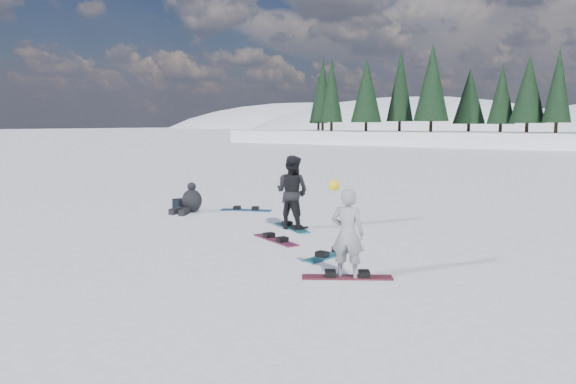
{
  "coord_description": "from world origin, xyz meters",
  "views": [
    {
      "loc": [
        4.56,
        -9.36,
        2.58
      ],
      "look_at": [
        -2.25,
        0.37,
        1.1
      ],
      "focal_mm": 35.0,
      "sensor_mm": 36.0,
      "label": 1
    }
  ],
  "objects_px": {
    "snowboarder_woman": "(347,233)",
    "seated_rider": "(191,201)",
    "gear_bag": "(180,204)",
    "snowboard_loose_a": "(331,255)",
    "snowboarder_man": "(292,192)",
    "snowboard_loose_b": "(276,240)",
    "snowboard_loose_c": "(246,210)"
  },
  "relations": [
    {
      "from": "snowboarder_woman",
      "to": "seated_rider",
      "type": "relative_size",
      "value": 1.48
    },
    {
      "from": "snowboard_loose_b",
      "to": "snowboarder_woman",
      "type": "bearing_deg",
      "value": -9.49
    },
    {
      "from": "snowboard_loose_c",
      "to": "snowboard_loose_b",
      "type": "bearing_deg",
      "value": -65.98
    },
    {
      "from": "snowboarder_man",
      "to": "snowboard_loose_c",
      "type": "relative_size",
      "value": 1.19
    },
    {
      "from": "gear_bag",
      "to": "snowboarder_woman",
      "type": "bearing_deg",
      "value": -25.72
    },
    {
      "from": "snowboard_loose_a",
      "to": "gear_bag",
      "type": "bearing_deg",
      "value": 73.65
    },
    {
      "from": "snowboarder_woman",
      "to": "snowboard_loose_a",
      "type": "height_order",
      "value": "snowboarder_woman"
    },
    {
      "from": "snowboard_loose_a",
      "to": "snowboard_loose_b",
      "type": "xyz_separation_m",
      "value": [
        -1.7,
        0.5,
        0.0
      ]
    },
    {
      "from": "gear_bag",
      "to": "snowboard_loose_a",
      "type": "height_order",
      "value": "gear_bag"
    },
    {
      "from": "snowboarder_woman",
      "to": "snowboarder_man",
      "type": "bearing_deg",
      "value": -59.86
    },
    {
      "from": "snowboarder_woman",
      "to": "snowboarder_man",
      "type": "relative_size",
      "value": 0.92
    },
    {
      "from": "snowboarder_woman",
      "to": "snowboard_loose_c",
      "type": "bearing_deg",
      "value": -54.12
    },
    {
      "from": "snowboarder_man",
      "to": "snowboard_loose_b",
      "type": "xyz_separation_m",
      "value": [
        0.52,
        -1.39,
        -0.88
      ]
    },
    {
      "from": "gear_bag",
      "to": "snowboard_loose_a",
      "type": "relative_size",
      "value": 0.3
    },
    {
      "from": "snowboarder_woman",
      "to": "gear_bag",
      "type": "bearing_deg",
      "value": -41.89
    },
    {
      "from": "snowboard_loose_b",
      "to": "snowboard_loose_c",
      "type": "height_order",
      "value": "same"
    },
    {
      "from": "snowboard_loose_a",
      "to": "snowboarder_man",
      "type": "bearing_deg",
      "value": 53.73
    },
    {
      "from": "snowboarder_woman",
      "to": "seated_rider",
      "type": "height_order",
      "value": "snowboarder_woman"
    },
    {
      "from": "snowboarder_woman",
      "to": "seated_rider",
      "type": "bearing_deg",
      "value": -42.42
    },
    {
      "from": "snowboarder_woman",
      "to": "gear_bag",
      "type": "distance_m",
      "value": 8.64
    },
    {
      "from": "snowboarder_woman",
      "to": "snowboarder_man",
      "type": "distance_m",
      "value": 4.5
    },
    {
      "from": "snowboarder_man",
      "to": "snowboard_loose_b",
      "type": "relative_size",
      "value": 1.19
    },
    {
      "from": "snowboarder_man",
      "to": "snowboard_loose_a",
      "type": "distance_m",
      "value": 3.04
    },
    {
      "from": "snowboard_loose_c",
      "to": "seated_rider",
      "type": "bearing_deg",
      "value": -158.04
    },
    {
      "from": "snowboard_loose_a",
      "to": "snowboard_loose_c",
      "type": "xyz_separation_m",
      "value": [
        -4.91,
        3.42,
        0.0
      ]
    },
    {
      "from": "snowboarder_man",
      "to": "snowboard_loose_a",
      "type": "relative_size",
      "value": 1.19
    },
    {
      "from": "snowboarder_man",
      "to": "snowboard_loose_c",
      "type": "height_order",
      "value": "snowboarder_man"
    },
    {
      "from": "snowboarder_man",
      "to": "gear_bag",
      "type": "height_order",
      "value": "snowboarder_man"
    },
    {
      "from": "snowboard_loose_a",
      "to": "snowboard_loose_b",
      "type": "relative_size",
      "value": 1.0
    },
    {
      "from": "snowboarder_man",
      "to": "gear_bag",
      "type": "xyz_separation_m",
      "value": [
        -4.51,
        0.63,
        -0.75
      ]
    },
    {
      "from": "snowboarder_woman",
      "to": "seated_rider",
      "type": "distance_m",
      "value": 7.89
    },
    {
      "from": "snowboarder_woman",
      "to": "snowboard_loose_b",
      "type": "height_order",
      "value": "snowboarder_woman"
    }
  ]
}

